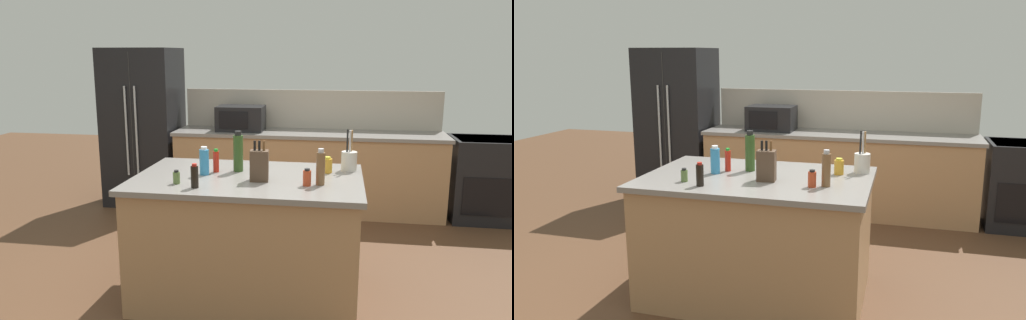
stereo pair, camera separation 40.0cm
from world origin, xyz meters
TOP-DOWN VIEW (x-y plane):
  - ground_plane at (0.00, 0.00)m, footprint 14.00×14.00m
  - back_counter_run at (0.30, 2.20)m, footprint 3.11×0.66m
  - wall_backsplash at (0.30, 2.52)m, footprint 3.07×0.03m
  - kitchen_island at (0.00, 0.00)m, footprint 1.67×1.10m
  - refrigerator at (-1.72, 2.25)m, footprint 0.85×0.75m
  - range_oven at (2.27, 2.20)m, footprint 0.76×0.65m
  - microwave at (-0.49, 2.20)m, footprint 0.54×0.39m
  - knife_block at (0.10, -0.11)m, footprint 0.14×0.11m
  - utensil_crock at (0.74, 0.31)m, footprint 0.12×0.12m
  - spice_jar_paprika at (0.45, -0.19)m, footprint 0.06×0.06m
  - olive_oil_bottle at (-0.11, 0.15)m, footprint 0.08×0.08m
  - pepper_grinder at (0.53, -0.15)m, footprint 0.06×0.06m
  - honey_jar at (0.57, 0.22)m, footprint 0.07×0.07m
  - hot_sauce_bottle at (-0.27, 0.10)m, footprint 0.05×0.05m
  - spice_jar_oregano at (-0.45, -0.29)m, footprint 0.05×0.05m
  - dish_soap_bottle at (-0.33, -0.00)m, footprint 0.07×0.07m
  - soy_sauce_bottle at (-0.30, -0.37)m, footprint 0.05×0.05m

SIDE VIEW (x-z plane):
  - ground_plane at x=0.00m, z-range 0.00..0.00m
  - range_oven at x=2.27m, z-range 0.01..0.93m
  - back_counter_run at x=0.30m, z-range 0.00..0.94m
  - kitchen_island at x=0.00m, z-range 0.00..0.94m
  - refrigerator at x=-1.72m, z-range 0.00..1.89m
  - spice_jar_oregano at x=-0.45m, z-range 0.94..1.03m
  - spice_jar_paprika at x=0.45m, z-range 0.94..1.06m
  - honey_jar at x=0.57m, z-range 0.94..1.06m
  - soy_sauce_bottle at x=-0.30m, z-range 0.94..1.10m
  - utensil_crock at x=0.74m, z-range 0.86..1.18m
  - hot_sauce_bottle at x=-0.27m, z-range 0.93..1.11m
  - dish_soap_bottle at x=-0.33m, z-range 0.93..1.15m
  - knife_block at x=0.10m, z-range 0.91..1.20m
  - pepper_grinder at x=0.53m, z-range 0.93..1.19m
  - microwave at x=-0.49m, z-range 0.94..1.23m
  - olive_oil_bottle at x=-0.11m, z-range 0.93..1.24m
  - wall_backsplash at x=0.30m, z-range 0.94..1.40m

